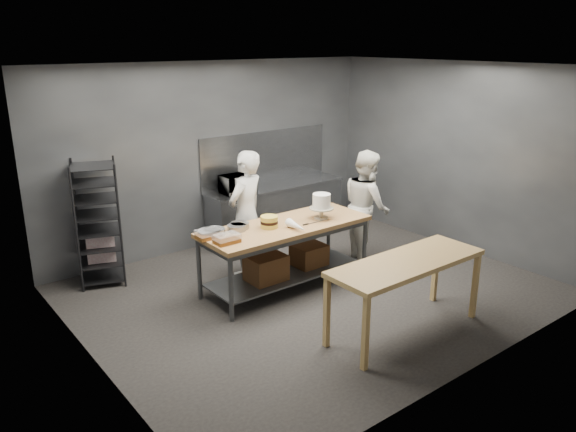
# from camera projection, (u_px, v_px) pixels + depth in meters

# --- Properties ---
(ground) EXTENTS (6.00, 6.00, 0.00)m
(ground) POSITION_uv_depth(u_px,v_px,m) (313.00, 291.00, 7.74)
(ground) COLOR black
(ground) RESTS_ON ground
(back_wall) EXTENTS (6.00, 0.04, 3.00)m
(back_wall) POSITION_uv_depth(u_px,v_px,m) (215.00, 155.00, 9.17)
(back_wall) COLOR #4C4F54
(back_wall) RESTS_ON ground
(work_table) EXTENTS (2.40, 0.90, 0.92)m
(work_table) POSITION_uv_depth(u_px,v_px,m) (285.00, 248.00, 7.69)
(work_table) COLOR olive
(work_table) RESTS_ON ground
(near_counter) EXTENTS (2.00, 0.70, 0.90)m
(near_counter) POSITION_uv_depth(u_px,v_px,m) (407.00, 267.00, 6.44)
(near_counter) COLOR #A37743
(near_counter) RESTS_ON ground
(back_counter) EXTENTS (2.60, 0.60, 0.90)m
(back_counter) POSITION_uv_depth(u_px,v_px,m) (276.00, 210.00, 9.83)
(back_counter) COLOR slate
(back_counter) RESTS_ON ground
(splashback_panel) EXTENTS (2.60, 0.02, 0.90)m
(splashback_panel) POSITION_uv_depth(u_px,v_px,m) (266.00, 157.00, 9.79)
(splashback_panel) COLOR slate
(splashback_panel) RESTS_ON back_counter
(speed_rack) EXTENTS (0.78, 0.81, 1.75)m
(speed_rack) POSITION_uv_depth(u_px,v_px,m) (99.00, 224.00, 7.81)
(speed_rack) COLOR black
(speed_rack) RESTS_ON ground
(chef_behind) EXTENTS (0.78, 0.65, 1.84)m
(chef_behind) POSITION_uv_depth(u_px,v_px,m) (246.00, 214.00, 8.03)
(chef_behind) COLOR silver
(chef_behind) RESTS_ON ground
(chef_right) EXTENTS (0.95, 1.04, 1.73)m
(chef_right) POSITION_uv_depth(u_px,v_px,m) (366.00, 206.00, 8.63)
(chef_right) COLOR white
(chef_right) RESTS_ON ground
(microwave) EXTENTS (0.54, 0.37, 0.30)m
(microwave) POSITION_uv_depth(u_px,v_px,m) (238.00, 184.00, 9.19)
(microwave) COLOR black
(microwave) RESTS_ON back_counter
(frosted_cake_stand) EXTENTS (0.34, 0.34, 0.35)m
(frosted_cake_stand) POSITION_uv_depth(u_px,v_px,m) (321.00, 203.00, 7.77)
(frosted_cake_stand) COLOR #AAA088
(frosted_cake_stand) RESTS_ON work_table
(layer_cake) EXTENTS (0.23, 0.23, 0.16)m
(layer_cake) POSITION_uv_depth(u_px,v_px,m) (269.00, 222.00, 7.44)
(layer_cake) COLOR #E2C547
(layer_cake) RESTS_ON work_table
(cake_pans) EXTENTS (0.74, 0.32, 0.07)m
(cake_pans) POSITION_uv_depth(u_px,v_px,m) (223.00, 230.00, 7.26)
(cake_pans) COLOR gray
(cake_pans) RESTS_ON work_table
(piping_bag) EXTENTS (0.15, 0.39, 0.12)m
(piping_bag) POSITION_uv_depth(u_px,v_px,m) (297.00, 226.00, 7.33)
(piping_bag) COLOR white
(piping_bag) RESTS_ON work_table
(offset_spatula) EXTENTS (0.36, 0.02, 0.02)m
(offset_spatula) POSITION_uv_depth(u_px,v_px,m) (311.00, 223.00, 7.62)
(offset_spatula) COLOR slate
(offset_spatula) RESTS_ON work_table
(pastry_clamshells) EXTENTS (0.39, 0.50, 0.11)m
(pastry_clamshells) POSITION_uv_depth(u_px,v_px,m) (218.00, 236.00, 6.97)
(pastry_clamshells) COLOR #9F521F
(pastry_clamshells) RESTS_ON work_table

